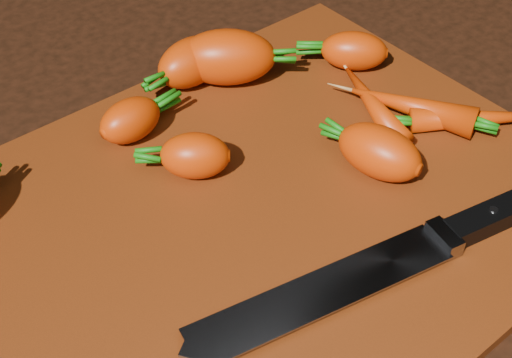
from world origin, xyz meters
TOP-DOWN VIEW (x-y plane):
  - ground at (0.00, 0.00)m, footprint 2.00×2.00m
  - cutting_board at (0.00, 0.00)m, footprint 0.50×0.40m
  - carrot_1 at (-0.02, 0.06)m, footprint 0.07×0.07m
  - carrot_2 at (0.08, 0.15)m, footprint 0.11×0.10m
  - carrot_3 at (0.10, -0.03)m, footprint 0.06×0.08m
  - carrot_4 at (0.05, 0.17)m, footprint 0.08×0.05m
  - carrot_5 at (-0.04, 0.14)m, footprint 0.06×0.04m
  - carrot_6 at (0.19, 0.09)m, footprint 0.07×0.07m
  - carrot_7 at (0.15, 0.02)m, footprint 0.06×0.12m
  - carrot_8 at (0.21, -0.05)m, footprint 0.12×0.10m
  - carrot_9 at (0.17, -0.00)m, footprint 0.07×0.12m
  - knife at (-0.01, -0.10)m, footprint 0.33×0.09m

SIDE VIEW (x-z plane):
  - ground at x=0.00m, z-range -0.01..0.00m
  - cutting_board at x=0.00m, z-range 0.00..0.01m
  - knife at x=-0.01m, z-range 0.01..0.03m
  - carrot_8 at x=0.21m, z-range 0.01..0.03m
  - carrot_7 at x=0.15m, z-range 0.01..0.04m
  - carrot_9 at x=0.17m, z-range 0.01..0.04m
  - carrot_5 at x=-0.04m, z-range 0.01..0.05m
  - carrot_6 at x=0.19m, z-range 0.01..0.05m
  - carrot_1 at x=-0.02m, z-range 0.01..0.05m
  - carrot_3 at x=0.10m, z-range 0.01..0.06m
  - carrot_4 at x=0.05m, z-range 0.01..0.06m
  - carrot_2 at x=0.08m, z-range 0.01..0.07m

